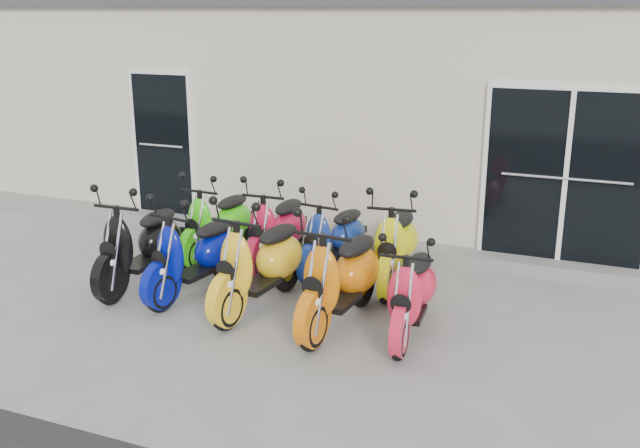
{
  "coord_description": "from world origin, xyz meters",
  "views": [
    {
      "loc": [
        3.02,
        -6.81,
        3.16
      ],
      "look_at": [
        0.0,
        0.6,
        0.75
      ],
      "focal_mm": 40.0,
      "sensor_mm": 36.0,
      "label": 1
    }
  ],
  "objects_px": {
    "scooter_front_blue": "(195,242)",
    "scooter_front_orange_b": "(341,264)",
    "scooter_back_blue": "(334,228)",
    "scooter_back_red": "(277,219)",
    "scooter_back_yellow": "(396,233)",
    "scooter_front_orange_a": "(259,250)",
    "scooter_back_green": "(218,213)",
    "scooter_front_black": "(140,232)",
    "scooter_front_red": "(412,281)"
  },
  "relations": [
    {
      "from": "scooter_front_blue",
      "to": "scooter_front_orange_b",
      "type": "relative_size",
      "value": 0.93
    },
    {
      "from": "scooter_front_blue",
      "to": "scooter_back_blue",
      "type": "relative_size",
      "value": 1.08
    },
    {
      "from": "scooter_front_blue",
      "to": "scooter_front_orange_b",
      "type": "distance_m",
      "value": 1.85
    },
    {
      "from": "scooter_back_red",
      "to": "scooter_back_yellow",
      "type": "distance_m",
      "value": 1.56
    },
    {
      "from": "scooter_front_orange_a",
      "to": "scooter_front_orange_b",
      "type": "height_order",
      "value": "scooter_front_orange_b"
    },
    {
      "from": "scooter_back_green",
      "to": "scooter_back_blue",
      "type": "xyz_separation_m",
      "value": [
        1.62,
        0.04,
        -0.03
      ]
    },
    {
      "from": "scooter_front_blue",
      "to": "scooter_front_orange_a",
      "type": "height_order",
      "value": "scooter_front_orange_a"
    },
    {
      "from": "scooter_front_black",
      "to": "scooter_front_blue",
      "type": "bearing_deg",
      "value": -2.06
    },
    {
      "from": "scooter_front_black",
      "to": "scooter_front_blue",
      "type": "distance_m",
      "value": 0.75
    },
    {
      "from": "scooter_front_blue",
      "to": "scooter_front_orange_a",
      "type": "relative_size",
      "value": 0.93
    },
    {
      "from": "scooter_front_orange_a",
      "to": "scooter_back_yellow",
      "type": "height_order",
      "value": "scooter_front_orange_a"
    },
    {
      "from": "scooter_back_green",
      "to": "scooter_back_yellow",
      "type": "xyz_separation_m",
      "value": [
        2.44,
        -0.04,
        0.03
      ]
    },
    {
      "from": "scooter_front_blue",
      "to": "scooter_back_red",
      "type": "bearing_deg",
      "value": 77.23
    },
    {
      "from": "scooter_front_black",
      "to": "scooter_front_orange_b",
      "type": "relative_size",
      "value": 0.97
    },
    {
      "from": "scooter_back_blue",
      "to": "scooter_back_yellow",
      "type": "height_order",
      "value": "scooter_back_yellow"
    },
    {
      "from": "scooter_front_blue",
      "to": "scooter_back_yellow",
      "type": "bearing_deg",
      "value": 38.75
    },
    {
      "from": "scooter_back_red",
      "to": "scooter_back_blue",
      "type": "relative_size",
      "value": 1.08
    },
    {
      "from": "scooter_front_orange_b",
      "to": "scooter_front_red",
      "type": "distance_m",
      "value": 0.74
    },
    {
      "from": "scooter_front_blue",
      "to": "scooter_front_orange_a",
      "type": "xyz_separation_m",
      "value": [
        0.86,
        -0.09,
        0.05
      ]
    },
    {
      "from": "scooter_back_yellow",
      "to": "scooter_front_orange_b",
      "type": "bearing_deg",
      "value": -104.86
    },
    {
      "from": "scooter_front_orange_a",
      "to": "scooter_front_orange_b",
      "type": "bearing_deg",
      "value": 0.65
    },
    {
      "from": "scooter_front_red",
      "to": "scooter_back_green",
      "type": "height_order",
      "value": "scooter_back_green"
    },
    {
      "from": "scooter_front_orange_a",
      "to": "scooter_front_red",
      "type": "xyz_separation_m",
      "value": [
        1.71,
        -0.04,
        -0.09
      ]
    },
    {
      "from": "scooter_front_orange_a",
      "to": "scooter_back_red",
      "type": "height_order",
      "value": "scooter_front_orange_a"
    },
    {
      "from": "scooter_front_orange_b",
      "to": "scooter_back_yellow",
      "type": "relative_size",
      "value": 1.06
    },
    {
      "from": "scooter_back_green",
      "to": "scooter_back_red",
      "type": "distance_m",
      "value": 0.87
    },
    {
      "from": "scooter_front_orange_b",
      "to": "scooter_back_green",
      "type": "xyz_separation_m",
      "value": [
        -2.24,
        1.38,
        -0.07
      ]
    },
    {
      "from": "scooter_front_blue",
      "to": "scooter_back_red",
      "type": "height_order",
      "value": "scooter_back_red"
    },
    {
      "from": "scooter_front_red",
      "to": "scooter_back_red",
      "type": "height_order",
      "value": "scooter_back_red"
    },
    {
      "from": "scooter_front_red",
      "to": "scooter_back_yellow",
      "type": "relative_size",
      "value": 0.92
    },
    {
      "from": "scooter_front_black",
      "to": "scooter_front_orange_a",
      "type": "height_order",
      "value": "scooter_front_orange_a"
    },
    {
      "from": "scooter_front_orange_a",
      "to": "scooter_front_orange_b",
      "type": "distance_m",
      "value": 0.98
    },
    {
      "from": "scooter_front_blue",
      "to": "scooter_back_red",
      "type": "xyz_separation_m",
      "value": [
        0.47,
        1.18,
        0.0
      ]
    },
    {
      "from": "scooter_front_black",
      "to": "scooter_back_green",
      "type": "height_order",
      "value": "scooter_front_black"
    },
    {
      "from": "scooter_front_orange_b",
      "to": "scooter_back_blue",
      "type": "bearing_deg",
      "value": 118.08
    },
    {
      "from": "scooter_back_blue",
      "to": "scooter_back_yellow",
      "type": "distance_m",
      "value": 0.82
    },
    {
      "from": "scooter_front_orange_a",
      "to": "scooter_back_yellow",
      "type": "bearing_deg",
      "value": 52.9
    },
    {
      "from": "scooter_front_red",
      "to": "scooter_front_blue",
      "type": "bearing_deg",
      "value": 173.13
    },
    {
      "from": "scooter_front_black",
      "to": "scooter_front_red",
      "type": "xyz_separation_m",
      "value": [
        3.32,
        -0.13,
        -0.07
      ]
    },
    {
      "from": "scooter_front_orange_b",
      "to": "scooter_back_yellow",
      "type": "distance_m",
      "value": 1.36
    },
    {
      "from": "scooter_front_red",
      "to": "scooter_back_red",
      "type": "distance_m",
      "value": 2.48
    },
    {
      "from": "scooter_front_black",
      "to": "scooter_back_red",
      "type": "bearing_deg",
      "value": 42.21
    },
    {
      "from": "scooter_front_red",
      "to": "scooter_back_blue",
      "type": "distance_m",
      "value": 1.93
    },
    {
      "from": "scooter_front_black",
      "to": "scooter_back_blue",
      "type": "bearing_deg",
      "value": 30.49
    },
    {
      "from": "scooter_front_blue",
      "to": "scooter_back_green",
      "type": "bearing_deg",
      "value": 117.36
    },
    {
      "from": "scooter_front_blue",
      "to": "scooter_back_yellow",
      "type": "relative_size",
      "value": 0.98
    },
    {
      "from": "scooter_back_yellow",
      "to": "scooter_front_red",
      "type": "bearing_deg",
      "value": -73.83
    },
    {
      "from": "scooter_front_red",
      "to": "scooter_back_yellow",
      "type": "distance_m",
      "value": 1.4
    },
    {
      "from": "scooter_front_orange_a",
      "to": "scooter_back_green",
      "type": "xyz_separation_m",
      "value": [
        -1.27,
        1.3,
        -0.06
      ]
    },
    {
      "from": "scooter_back_red",
      "to": "scooter_back_blue",
      "type": "height_order",
      "value": "scooter_back_red"
    }
  ]
}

